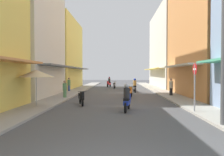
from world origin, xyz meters
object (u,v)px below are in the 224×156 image
at_px(motorbike_silver, 135,86).
at_px(pedestrian_midway, 69,85).
at_px(motorbike_blue, 127,99).
at_px(pedestrian_crossing, 65,90).
at_px(pedestrian_foreground, 171,87).
at_px(motorbike_orange, 129,92).
at_px(utility_pole, 224,30).
at_px(street_sign_no_entry, 195,81).
at_px(vendor_umbrella, 36,73).
at_px(motorbike_black, 81,98).
at_px(motorbike_red, 109,82).
at_px(motorbike_white, 115,85).

distance_m(motorbike_silver, pedestrian_midway, 7.42).
height_order(motorbike_blue, pedestrian_crossing, motorbike_blue).
bearing_deg(pedestrian_foreground, motorbike_orange, -164.54).
bearing_deg(motorbike_blue, pedestrian_foreground, 59.73).
xyz_separation_m(motorbike_blue, utility_pole, (3.62, -3.37, 3.11)).
xyz_separation_m(motorbike_orange, street_sign_no_entry, (3.11, -6.88, 1.21)).
bearing_deg(pedestrian_crossing, vendor_umbrella, -96.15).
relative_size(motorbike_orange, utility_pole, 0.23).
distance_m(motorbike_black, utility_pole, 9.20).
relative_size(pedestrian_crossing, pedestrian_foreground, 0.92).
bearing_deg(motorbike_red, pedestrian_foreground, -63.61).
height_order(motorbike_orange, motorbike_blue, motorbike_blue).
bearing_deg(utility_pole, motorbike_orange, 108.40).
relative_size(motorbike_black, pedestrian_foreground, 1.04).
bearing_deg(motorbike_blue, motorbike_red, 95.72).
xyz_separation_m(pedestrian_crossing, utility_pole, (8.61, -8.81, 3.05)).
bearing_deg(motorbike_red, pedestrian_crossing, -101.51).
bearing_deg(motorbike_black, motorbike_blue, -35.33).
height_order(vendor_umbrella, street_sign_no_entry, street_sign_no_entry).
height_order(motorbike_red, motorbike_blue, same).
bearing_deg(pedestrian_foreground, motorbike_black, -144.22).
bearing_deg(pedestrian_foreground, street_sign_no_entry, -95.53).
xyz_separation_m(motorbike_silver, motorbike_red, (-3.29, 8.71, 0.00)).
relative_size(motorbike_white, vendor_umbrella, 0.77).
bearing_deg(street_sign_no_entry, vendor_umbrella, 171.36).
distance_m(motorbike_red, pedestrian_foreground, 14.18).
relative_size(motorbike_black, vendor_umbrella, 0.74).
relative_size(motorbike_red, utility_pole, 0.24).
xyz_separation_m(motorbike_silver, pedestrian_crossing, (-6.26, -5.92, 0.06)).
bearing_deg(motorbike_black, vendor_umbrella, -151.93).
bearing_deg(motorbike_blue, motorbike_white, 93.64).
height_order(pedestrian_midway, vendor_umbrella, vendor_umbrella).
bearing_deg(motorbike_black, motorbike_silver, 65.26).
xyz_separation_m(motorbike_orange, motorbike_silver, (0.86, 5.07, 0.20)).
relative_size(motorbike_red, motorbike_blue, 0.98).
xyz_separation_m(motorbike_black, street_sign_no_entry, (6.51, -2.71, 1.21)).
bearing_deg(motorbike_silver, pedestrian_foreground, -52.97).
relative_size(motorbike_black, utility_pole, 0.23).
relative_size(motorbike_red, motorbike_white, 0.97).
xyz_separation_m(vendor_umbrella, street_sign_no_entry, (9.01, -1.37, -0.40)).
bearing_deg(pedestrian_crossing, pedestrian_foreground, 11.69).
bearing_deg(motorbike_white, motorbike_blue, -86.36).
distance_m(motorbike_silver, street_sign_no_entry, 12.20).
height_order(pedestrian_midway, pedestrian_crossing, pedestrian_midway).
distance_m(motorbike_white, pedestrian_crossing, 12.13).
bearing_deg(motorbike_blue, motorbike_silver, 83.58).
height_order(vendor_umbrella, utility_pole, utility_pole).
bearing_deg(pedestrian_crossing, motorbike_white, 71.19).
relative_size(utility_pole, street_sign_no_entry, 2.82).
distance_m(motorbike_silver, motorbike_blue, 11.43).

